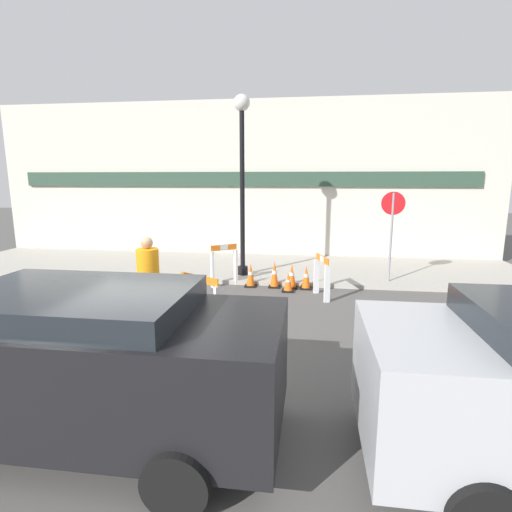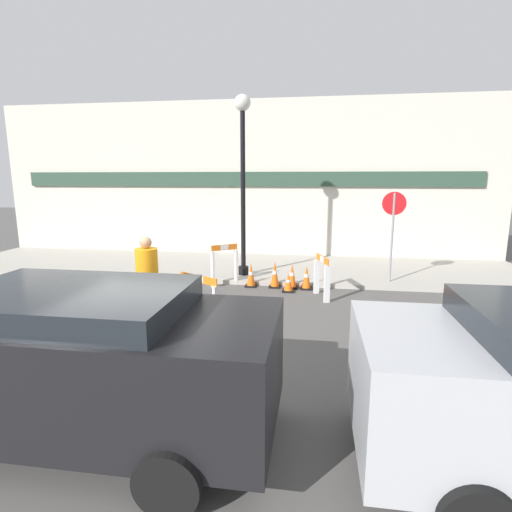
% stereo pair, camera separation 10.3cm
% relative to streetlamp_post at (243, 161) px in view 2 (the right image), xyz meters
% --- Properties ---
extents(ground_plane, '(60.00, 60.00, 0.00)m').
position_rel_streetlamp_post_xyz_m(ground_plane, '(-0.68, -5.21, -3.28)').
color(ground_plane, '#565451').
extents(sidewalk_slab, '(18.00, 3.89, 0.12)m').
position_rel_streetlamp_post_xyz_m(sidewalk_slab, '(-0.68, 1.23, -3.22)').
color(sidewalk_slab, '#ADA89E').
rests_on(sidewalk_slab, ground_plane).
extents(storefront_facade, '(18.00, 0.22, 5.50)m').
position_rel_streetlamp_post_xyz_m(storefront_facade, '(-0.68, 3.25, -0.52)').
color(storefront_facade, beige).
rests_on(storefront_facade, ground_plane).
extents(streetlamp_post, '(0.44, 0.44, 4.89)m').
position_rel_streetlamp_post_xyz_m(streetlamp_post, '(0.00, 0.00, 0.00)').
color(streetlamp_post, black).
rests_on(streetlamp_post, sidewalk_slab).
extents(stop_sign, '(0.60, 0.11, 2.37)m').
position_rel_streetlamp_post_xyz_m(stop_sign, '(3.99, -0.20, -1.57)').
color(stop_sign, gray).
rests_on(stop_sign, sidewalk_slab).
extents(barricade_0, '(0.38, 0.82, 1.02)m').
position_rel_streetlamp_post_xyz_m(barricade_0, '(2.19, -1.58, -2.73)').
color(barricade_0, white).
rests_on(barricade_0, ground_plane).
extents(barricade_1, '(0.67, 0.54, 1.12)m').
position_rel_streetlamp_post_xyz_m(barricade_1, '(-0.35, -0.86, -2.69)').
color(barricade_1, white).
rests_on(barricade_1, ground_plane).
extents(barricade_2, '(0.94, 0.60, 0.97)m').
position_rel_streetlamp_post_xyz_m(barricade_2, '(-0.23, -3.66, -2.73)').
color(barricade_2, white).
rests_on(barricade_2, ground_plane).
extents(traffic_cone_0, '(0.30, 0.30, 0.63)m').
position_rel_streetlamp_post_xyz_m(traffic_cone_0, '(0.35, -0.83, -2.97)').
color(traffic_cone_0, black).
rests_on(traffic_cone_0, ground_plane).
extents(traffic_cone_1, '(0.30, 0.30, 0.65)m').
position_rel_streetlamp_post_xyz_m(traffic_cone_1, '(1.44, -0.81, -2.96)').
color(traffic_cone_1, black).
rests_on(traffic_cone_1, ground_plane).
extents(traffic_cone_2, '(0.30, 0.30, 0.57)m').
position_rel_streetlamp_post_xyz_m(traffic_cone_2, '(0.72, -3.56, -3.00)').
color(traffic_cone_2, black).
rests_on(traffic_cone_2, ground_plane).
extents(traffic_cone_3, '(0.30, 0.30, 0.48)m').
position_rel_streetlamp_post_xyz_m(traffic_cone_3, '(1.36, -1.17, -3.05)').
color(traffic_cone_3, black).
rests_on(traffic_cone_3, ground_plane).
extents(traffic_cone_4, '(0.30, 0.30, 0.71)m').
position_rel_streetlamp_post_xyz_m(traffic_cone_4, '(0.98, -0.81, -2.93)').
color(traffic_cone_4, black).
rests_on(traffic_cone_4, ground_plane).
extents(traffic_cone_5, '(0.30, 0.30, 0.62)m').
position_rel_streetlamp_post_xyz_m(traffic_cone_5, '(1.81, -0.86, -2.98)').
color(traffic_cone_5, black).
rests_on(traffic_cone_5, ground_plane).
extents(person_worker, '(0.56, 0.56, 1.80)m').
position_rel_streetlamp_post_xyz_m(person_worker, '(-0.99, -4.28, -2.32)').
color(person_worker, '#33333D').
rests_on(person_worker, ground_plane).
extents(parked_car_1, '(4.32, 1.93, 1.69)m').
position_rel_streetlamp_post_xyz_m(parked_car_1, '(-0.51, -7.28, -2.32)').
color(parked_car_1, black).
rests_on(parked_car_1, ground_plane).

